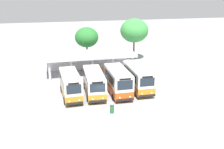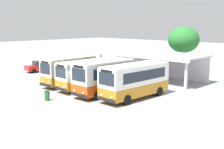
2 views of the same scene
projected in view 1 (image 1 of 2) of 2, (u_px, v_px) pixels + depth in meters
ground_plane at (106, 105)px, 31.48m from camera, size 180.00×180.00×0.00m
city_bus_nearest_orange at (70, 84)px, 33.27m from camera, size 2.44×6.81×3.23m
city_bus_second_in_row at (94, 82)px, 34.23m from camera, size 2.68×7.38×3.11m
city_bus_middle_cream at (118, 80)px, 34.34m from camera, size 2.51×6.85×3.40m
city_bus_fourth_amber at (138, 77)px, 35.96m from camera, size 2.58×7.69×3.26m
terminal_canopy at (90, 57)px, 43.45m from camera, size 14.54×5.61×3.40m
waiting_chair_end_by_column at (86, 71)px, 43.05m from camera, size 0.46×0.46×0.86m
waiting_chair_second_from_end at (90, 71)px, 43.11m from camera, size 0.46×0.46×0.86m
waiting_chair_middle_seat at (94, 70)px, 43.30m from camera, size 0.46×0.46×0.86m
waiting_chair_fourth_seat at (98, 70)px, 43.41m from camera, size 0.46×0.46×0.86m
waiting_chair_fifth_seat at (102, 70)px, 43.64m from camera, size 0.46×0.46×0.86m
roadside_tree_behind_canopy at (87, 37)px, 49.10m from camera, size 4.44×4.44×6.66m
roadside_tree_east_of_canopy at (134, 31)px, 50.62m from camera, size 5.45×5.45×8.08m
litter_bin_apron at (112, 109)px, 29.32m from camera, size 0.49×0.49×0.90m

